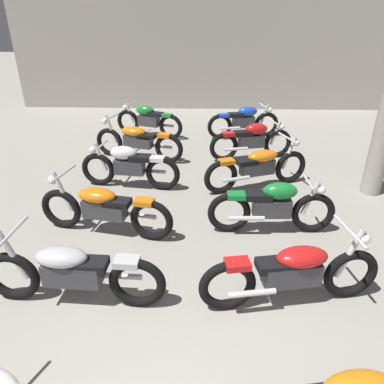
# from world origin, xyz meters

# --- Properties ---
(back_wall) EXTENTS (12.54, 0.24, 3.60)m
(back_wall) POSITION_xyz_m (0.00, 11.94, 1.80)
(back_wall) COLOR #9E998E
(back_wall) RESTS_ON ground
(motorcycle_left_row_1) EXTENTS (2.17, 0.68, 0.97)m
(motorcycle_left_row_1) POSITION_xyz_m (-1.32, 2.32, 0.45)
(motorcycle_left_row_1) COLOR black
(motorcycle_left_row_1) RESTS_ON ground
(motorcycle_left_row_2) EXTENTS (2.15, 0.72, 0.97)m
(motorcycle_left_row_2) POSITION_xyz_m (-1.33, 3.83, 0.45)
(motorcycle_left_row_2) COLOR black
(motorcycle_left_row_2) RESTS_ON ground
(motorcycle_left_row_3) EXTENTS (1.97, 0.49, 0.88)m
(motorcycle_left_row_3) POSITION_xyz_m (-1.26, 5.47, 0.46)
(motorcycle_left_row_3) COLOR black
(motorcycle_left_row_3) RESTS_ON ground
(motorcycle_left_row_4) EXTENTS (2.12, 0.83, 0.97)m
(motorcycle_left_row_4) POSITION_xyz_m (-1.35, 6.99, 0.45)
(motorcycle_left_row_4) COLOR black
(motorcycle_left_row_4) RESTS_ON ground
(motorcycle_left_row_5) EXTENTS (1.90, 0.77, 0.88)m
(motorcycle_left_row_5) POSITION_xyz_m (-1.35, 8.69, 0.46)
(motorcycle_left_row_5) COLOR black
(motorcycle_left_row_5) RESTS_ON ground
(motorcycle_right_row_1) EXTENTS (2.16, 0.74, 0.97)m
(motorcycle_right_row_1) POSITION_xyz_m (1.23, 2.41, 0.45)
(motorcycle_right_row_1) COLOR black
(motorcycle_right_row_1) RESTS_ON ground
(motorcycle_right_row_2) EXTENTS (1.97, 0.48, 0.88)m
(motorcycle_right_row_2) POSITION_xyz_m (1.24, 3.96, 0.46)
(motorcycle_right_row_2) COLOR black
(motorcycle_right_row_2) RESTS_ON ground
(motorcycle_right_row_3) EXTENTS (2.07, 0.97, 0.97)m
(motorcycle_right_row_3) POSITION_xyz_m (1.22, 5.54, 0.45)
(motorcycle_right_row_3) COLOR black
(motorcycle_right_row_3) RESTS_ON ground
(motorcycle_right_row_4) EXTENTS (1.95, 0.66, 0.88)m
(motorcycle_right_row_4) POSITION_xyz_m (1.27, 7.08, 0.46)
(motorcycle_right_row_4) COLOR black
(motorcycle_right_row_4) RESTS_ON ground
(motorcycle_right_row_5) EXTENTS (1.95, 0.63, 0.88)m
(motorcycle_right_row_5) POSITION_xyz_m (1.23, 8.67, 0.46)
(motorcycle_right_row_5) COLOR black
(motorcycle_right_row_5) RESTS_ON ground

